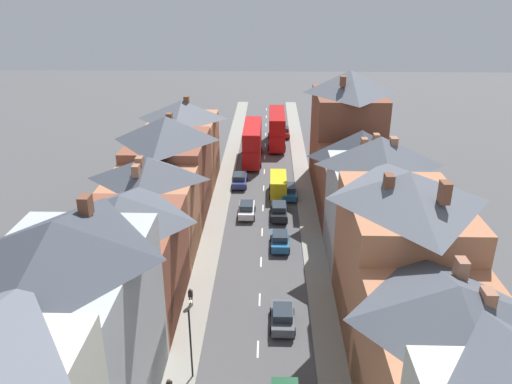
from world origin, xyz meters
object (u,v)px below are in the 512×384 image
Objects in this scene: car_parked_left_a at (289,191)px; car_near_blue at (282,316)px; car_mid_white at (247,209)px; car_parked_right_a at (240,179)px; car_far_grey at (284,132)px; delivery_van at (278,184)px; double_decker_bus_mid_street at (252,142)px; car_near_silver at (279,210)px; pedestrian_mid_left at (191,296)px; street_lamp at (191,337)px; double_decker_bus_lead at (277,128)px; car_mid_black at (280,240)px.

car_near_blue is at bearing -93.03° from car_parked_left_a.
car_mid_white is at bearing 100.65° from car_near_blue.
car_far_grey is at bearing 74.20° from car_parked_right_a.
car_far_grey is at bearing 86.99° from delivery_van.
delivery_van is at bearing -73.89° from double_decker_bus_mid_street.
car_far_grey is (1.30, 31.15, -0.01)m from car_near_silver.
car_near_blue is 19.49m from car_mid_white.
car_near_silver is at bearing -79.21° from double_decker_bus_mid_street.
car_parked_right_a is 26.07m from pedestrian_mid_left.
delivery_van reaches higher than pedestrian_mid_left.
delivery_van reaches higher than car_parked_left_a.
street_lamp is at bearing -137.70° from car_near_blue.
car_mid_white is (-4.90, -5.41, 0.01)m from car_parked_left_a.
street_lamp reaches higher than double_decker_bus_lead.
car_parked_right_a is at bearing -105.80° from car_far_grey.
street_lamp is (-7.35, -55.51, 2.40)m from car_far_grey.
car_parked_right_a is 22.77m from car_far_grey.
double_decker_bus_mid_street is 43.37m from street_lamp.
street_lamp is (-1.15, -33.60, 2.43)m from car_parked_right_a.
car_mid_black is 12.36m from pedestrian_mid_left.
car_near_silver is at bearing -89.98° from double_decker_bus_lead.
double_decker_bus_lead reaches higher than car_mid_white.
double_decker_bus_mid_street reaches higher than car_near_silver.
double_decker_bus_lead is at bearing 90.02° from car_mid_black.
car_mid_white reaches higher than car_parked_left_a.
car_near_silver is at bearing -102.83° from car_parked_left_a.
car_near_blue is 7.62m from pedestrian_mid_left.
car_far_grey is (0.00, 25.45, 0.04)m from car_parked_left_a.
car_near_blue is 25.31m from delivery_van.
car_mid_white is 7.15m from delivery_van.
double_decker_bus_lead reaches higher than car_near_silver.
car_far_grey is 24.75m from delivery_van.
car_parked_right_a is 1.08× the size of car_far_grey.
car_mid_white is (0.01, -18.65, -2.00)m from double_decker_bus_mid_street.
double_decker_bus_mid_street is 6.71× the size of pedestrian_mid_left.
double_decker_bus_lead is 20.11m from delivery_van.
car_parked_left_a is at bearing 77.17° from car_near_silver.
car_mid_white is at bearing -89.97° from double_decker_bus_mid_street.
car_mid_white is (-3.59, -26.20, -2.00)m from double_decker_bus_lead.
double_decker_bus_lead is 1.96× the size of street_lamp.
car_parked_left_a is at bearing 84.05° from car_mid_black.
delivery_van is at bearing -89.97° from double_decker_bus_lead.
car_parked_left_a is 2.82× the size of pedestrian_mid_left.
car_far_grey is (6.20, 21.91, 0.02)m from car_parked_right_a.
car_near_silver is 6.76m from car_mid_black.
double_decker_bus_mid_street is 19.38m from car_near_silver.
car_near_blue is 12.10m from car_mid_black.
double_decker_bus_lead is 2.08× the size of delivery_van.
car_near_blue is at bearing -84.55° from double_decker_bus_mid_street.
double_decker_bus_mid_street reaches higher than car_parked_right_a.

